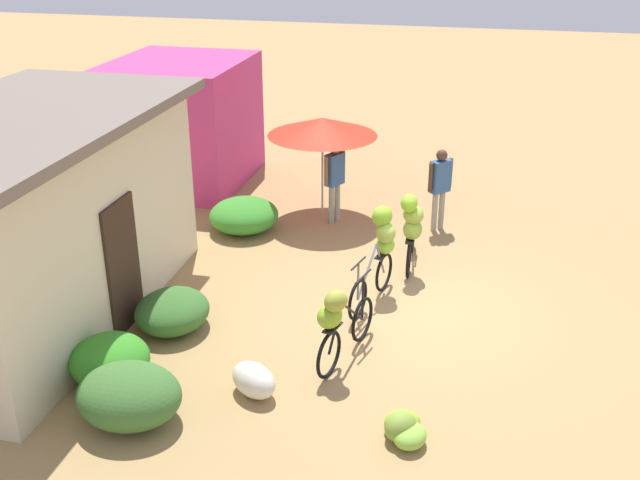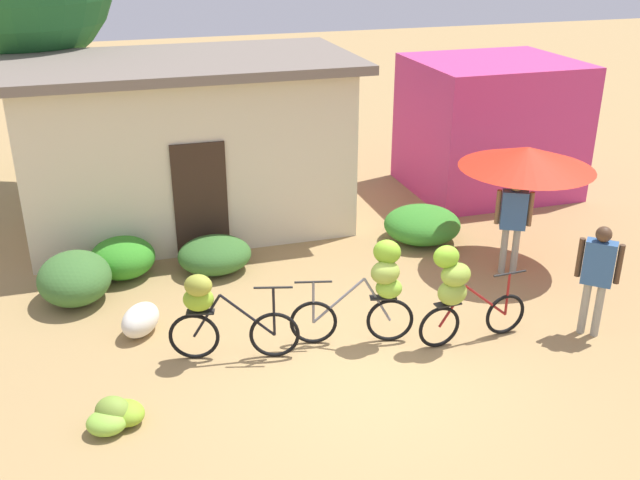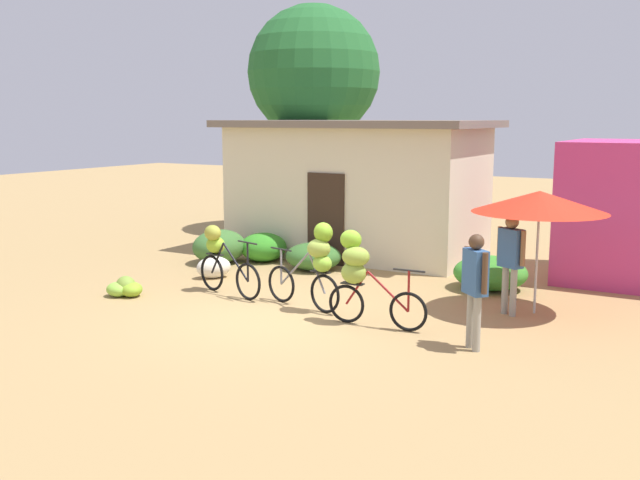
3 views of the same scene
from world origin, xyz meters
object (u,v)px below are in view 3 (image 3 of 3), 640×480
at_px(bicycle_near_pile, 315,260).
at_px(banana_pile_on_ground, 125,288).
at_px(building_low, 357,187).
at_px(bicycle_center_loaded, 360,271).
at_px(tree_behind_building, 314,72).
at_px(person_vendor, 475,280).
at_px(person_bystander, 511,255).
at_px(produce_sack, 214,267).
at_px(market_umbrella, 540,202).
at_px(bicycle_leftmost, 221,254).

distance_m(bicycle_near_pile, banana_pile_on_ground, 3.65).
height_order(building_low, bicycle_center_loaded, building_low).
relative_size(tree_behind_building, person_vendor, 3.86).
bearing_deg(building_low, bicycle_near_pile, -70.10).
xyz_separation_m(building_low, person_vendor, (4.74, -5.65, -0.59)).
bearing_deg(person_bystander, produce_sack, -177.95).
relative_size(bicycle_center_loaded, person_vendor, 1.01).
relative_size(tree_behind_building, market_umbrella, 2.89).
xyz_separation_m(bicycle_center_loaded, produce_sack, (-4.06, 1.52, -0.64)).
distance_m(building_low, tree_behind_building, 4.69).
bearing_deg(building_low, market_umbrella, -33.34).
bearing_deg(bicycle_near_pile, building_low, 109.90).
distance_m(building_low, bicycle_leftmost, 4.83).
bearing_deg(person_vendor, bicycle_center_loaded, 171.02).
bearing_deg(tree_behind_building, produce_sack, -77.25).
xyz_separation_m(bicycle_leftmost, produce_sack, (-0.90, 0.92, -0.50)).
height_order(bicycle_leftmost, person_bystander, person_bystander).
relative_size(market_umbrella, bicycle_near_pile, 1.31).
bearing_deg(bicycle_near_pile, tree_behind_building, 120.71).
xyz_separation_m(bicycle_center_loaded, banana_pile_on_ground, (-4.49, -0.48, -0.71)).
xyz_separation_m(produce_sack, person_bystander, (5.90, 0.21, 0.78)).
bearing_deg(bicycle_near_pile, person_bystander, 25.41).
height_order(banana_pile_on_ground, produce_sack, produce_sack).
xyz_separation_m(tree_behind_building, produce_sack, (1.45, -6.42, -4.20)).
distance_m(bicycle_leftmost, banana_pile_on_ground, 1.81).
relative_size(tree_behind_building, produce_sack, 8.95).
distance_m(bicycle_near_pile, person_vendor, 3.02).
distance_m(building_low, produce_sack, 4.25).
distance_m(bicycle_center_loaded, person_bystander, 2.54).
xyz_separation_m(building_low, bicycle_near_pile, (1.80, -4.97, -0.71)).
bearing_deg(banana_pile_on_ground, bicycle_center_loaded, 6.08).
bearing_deg(banana_pile_on_ground, market_umbrella, 20.79).
distance_m(produce_sack, person_vendor, 6.30).
xyz_separation_m(bicycle_leftmost, bicycle_near_pile, (2.14, -0.23, 0.15)).
bearing_deg(produce_sack, bicycle_center_loaded, -20.58).
distance_m(banana_pile_on_ground, person_vendor, 6.48).
xyz_separation_m(banana_pile_on_ground, person_vendor, (6.42, 0.17, 0.84)).
xyz_separation_m(building_low, bicycle_center_loaded, (2.82, -5.35, -0.72)).
relative_size(produce_sack, person_vendor, 0.43).
distance_m(bicycle_near_pile, person_bystander, 3.17).
distance_m(bicycle_leftmost, produce_sack, 1.38).
distance_m(market_umbrella, produce_sack, 6.47).
xyz_separation_m(building_low, market_umbrella, (5.00, -3.29, 0.27)).
relative_size(bicycle_center_loaded, person_bystander, 1.00).
height_order(market_umbrella, banana_pile_on_ground, market_umbrella).
xyz_separation_m(bicycle_leftmost, banana_pile_on_ground, (-1.34, -1.08, -0.57)).
height_order(banana_pile_on_ground, person_vendor, person_vendor).
xyz_separation_m(market_umbrella, bicycle_near_pile, (-3.20, -1.68, -0.98)).
bearing_deg(person_vendor, building_low, 129.98).
bearing_deg(bicycle_near_pile, produce_sack, 159.34).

